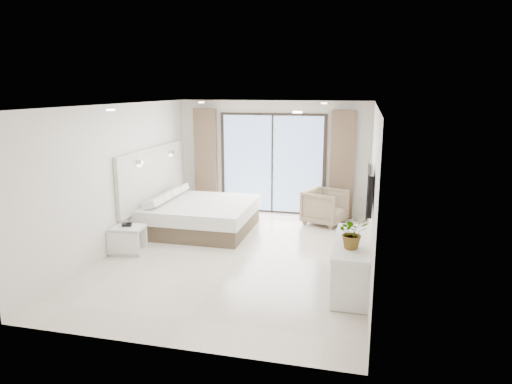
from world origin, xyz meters
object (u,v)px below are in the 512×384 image
bed (200,216)px  console_desk (352,253)px  armchair (325,205)px  nightstand (129,240)px

bed → console_desk: size_ratio=1.28×
bed → armchair: 2.79m
nightstand → console_desk: console_desk is taller
bed → nightstand: (-0.78, -1.64, -0.07)m
nightstand → bed: bearing=57.7°
nightstand → console_desk: bearing=-15.4°
nightstand → console_desk: (4.04, -0.61, 0.32)m
bed → nightstand: size_ratio=3.64×
bed → armchair: armchair is taller
bed → console_desk: 3.96m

